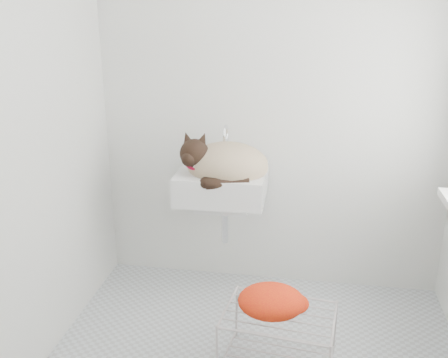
# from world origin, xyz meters

# --- Properties ---
(back_wall) EXTENTS (2.20, 0.02, 2.50)m
(back_wall) POSITION_xyz_m (0.00, 1.00, 1.25)
(back_wall) COLOR silver
(back_wall) RESTS_ON ground
(left_wall) EXTENTS (0.02, 2.00, 2.50)m
(left_wall) POSITION_xyz_m (-1.10, 0.00, 1.25)
(left_wall) COLOR silver
(left_wall) RESTS_ON ground
(sink) EXTENTS (0.52, 0.46, 0.21)m
(sink) POSITION_xyz_m (-0.28, 0.74, 0.85)
(sink) COLOR white
(sink) RESTS_ON back_wall
(faucet) EXTENTS (0.19, 0.13, 0.19)m
(faucet) POSITION_xyz_m (-0.28, 0.92, 0.99)
(faucet) COLOR silver
(faucet) RESTS_ON sink
(cat) EXTENTS (0.51, 0.41, 0.32)m
(cat) POSITION_xyz_m (-0.27, 0.72, 0.89)
(cat) COLOR beige
(cat) RESTS_ON sink
(wire_rack) EXTENTS (0.58, 0.44, 0.33)m
(wire_rack) POSITION_xyz_m (0.12, 0.10, 0.15)
(wire_rack) COLOR #BDB5B5
(wire_rack) RESTS_ON floor
(towel) EXTENTS (0.36, 0.27, 0.14)m
(towel) POSITION_xyz_m (0.08, 0.09, 0.36)
(towel) COLOR #ED450A
(towel) RESTS_ON wire_rack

